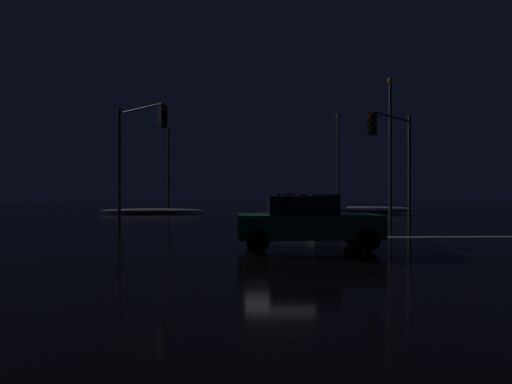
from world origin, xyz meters
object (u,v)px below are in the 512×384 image
streetlamp_left_far (169,161)px  sedan_white (323,207)px  traffic_signal_ne (394,146)px  sedan_blue (283,200)px  traffic_signal_nw (137,141)px  sedan_orange (294,203)px  streetlamp_right_far (338,154)px  streetlamp_right_near (390,137)px  sedan_gray (289,201)px  sedan_silver (308,205)px  sedan_green_crossing (307,222)px

streetlamp_left_far → sedan_white: bearing=-57.4°
traffic_signal_ne → sedan_blue: bearing=96.8°
traffic_signal_nw → traffic_signal_ne: bearing=-0.5°
traffic_signal_ne → sedan_white: bearing=133.4°
sedan_orange → streetlamp_left_far: bearing=147.8°
streetlamp_right_far → traffic_signal_nw: bearing=-124.7°
sedan_white → streetlamp_right_near: (5.18, 3.19, 4.62)m
sedan_white → sedan_gray: (-0.12, 17.48, 0.00)m
sedan_silver → traffic_signal_ne: 9.75m
traffic_signal_nw → streetlamp_right_near: streetlamp_right_near is taller
sedan_orange → sedan_blue: bearing=88.6°
streetlamp_right_near → traffic_signal_ne: bearing=-107.2°
sedan_white → sedan_orange: bearing=91.8°
sedan_white → streetlamp_right_far: 20.45m
sedan_blue → streetlamp_left_far: streetlamp_left_far is taller
sedan_white → traffic_signal_nw: bearing=-162.7°
sedan_white → streetlamp_left_far: (-12.26, 19.19, 4.10)m
sedan_white → traffic_signal_nw: size_ratio=0.69×
sedan_orange → traffic_signal_nw: size_ratio=0.69×
sedan_green_crossing → traffic_signal_ne: (6.14, 9.95, 3.32)m
sedan_gray → sedan_green_crossing: same height
sedan_orange → sedan_green_crossing: same height
sedan_green_crossing → streetlamp_right_far: (8.17, 32.47, 4.81)m
sedan_orange → streetlamp_right_near: streetlamp_right_near is taller
traffic_signal_ne → traffic_signal_nw: bearing=179.5°
sedan_blue → sedan_orange: bearing=-91.4°
sedan_gray → sedan_white: bearing=-89.6°
streetlamp_right_near → streetlamp_right_far: (0.00, 16.00, 0.19)m
streetlamp_right_far → streetlamp_right_near: bearing=-90.0°
streetlamp_right_near → traffic_signal_nw: bearing=-157.6°
sedan_gray → sedan_green_crossing: size_ratio=1.00×
sedan_silver → streetlamp_right_far: (5.27, 13.95, 4.81)m
sedan_gray → traffic_signal_nw: size_ratio=0.69×
sedan_green_crossing → traffic_signal_nw: traffic_signal_nw is taller
sedan_gray → sedan_orange: bearing=-92.4°
traffic_signal_ne → streetlamp_right_far: 22.66m
streetlamp_right_far → sedan_green_crossing: bearing=-104.1°
streetlamp_right_near → streetlamp_left_far: size_ratio=1.12×
sedan_orange → sedan_blue: same height
sedan_white → streetlamp_right_far: size_ratio=0.44×
sedan_silver → sedan_blue: bearing=89.9°
sedan_gray → streetlamp_right_near: bearing=-69.7°
sedan_white → sedan_blue: (-0.07, 23.67, 0.00)m
sedan_orange → streetlamp_right_far: 10.49m
streetlamp_right_near → sedan_white: bearing=-148.4°
traffic_signal_ne → streetlamp_right_near: size_ratio=0.63×
streetlamp_left_far → streetlamp_right_near: bearing=-42.5°
streetlamp_left_far → sedan_orange: bearing=-32.2°
traffic_signal_ne → sedan_silver: bearing=110.8°
sedan_orange → streetlamp_right_far: bearing=53.5°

